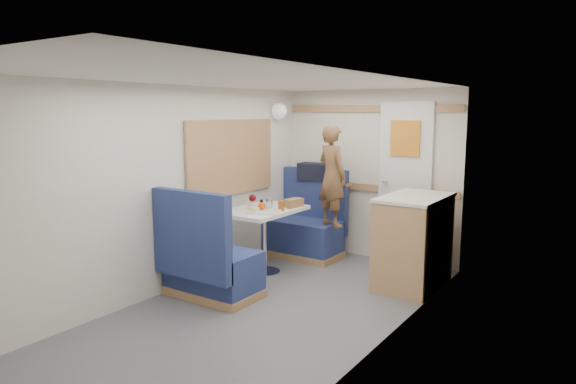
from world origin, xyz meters
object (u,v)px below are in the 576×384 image
Objects in this scene: wine_glass at (252,199)px; tumbler_right at (269,204)px; orange_fruit at (262,206)px; beer_glass at (281,206)px; bench_near at (209,267)px; person at (332,176)px; duffel_bag at (317,172)px; bread_loaf at (293,203)px; tumbler_left at (227,207)px; dinette_table at (263,223)px; pepper_grinder at (262,204)px; dome_light at (279,111)px; tray at (267,211)px; galley_counter at (413,240)px; salt_grinder at (249,205)px; cheese_block at (254,209)px; bench_far at (306,231)px.

wine_glass is 0.18m from tumbler_right.
orange_fruit is 0.74× the size of beer_glass.
bench_near is 1.02m from beer_glass.
bench_near is 0.91× the size of person.
duffel_bag is 2.03× the size of bread_loaf.
tumbler_left is at bearing -126.76° from wine_glass.
dinette_table is 0.39m from bread_loaf.
pepper_grinder is (-0.04, -1.09, -0.24)m from duffel_bag.
tumbler_right is 0.15m from pepper_grinder.
bread_loaf is at bearing 88.21° from person.
bread_loaf is at bearing -44.23° from dome_light.
dome_light reaches higher than bread_loaf.
bench_near is at bearing -99.49° from tray.
galley_counter is at bearing -25.56° from duffel_bag.
galley_counter is 10.05× the size of salt_grinder.
tumbler_left is at bearing -144.54° from tray.
orange_fruit reaches higher than salt_grinder.
bread_loaf is (0.13, 0.28, -0.01)m from tumbler_right.
dome_light is at bearing 114.65° from dinette_table.
galley_counter reaches higher than orange_fruit.
galley_counter reaches higher than wine_glass.
pepper_grinder is at bearing 77.81° from person.
galley_counter is at bearing 20.54° from dinette_table.
beer_glass is 0.25m from bread_loaf.
person is at bearing 74.59° from beer_glass.
beer_glass is at bearing 39.91° from tumbler_left.
duffel_bag is 4.22× the size of cheese_block.
salt_grinder is (-0.10, -1.23, -0.24)m from duffel_bag.
salt_grinder is at bearing 67.83° from tumbler_left.
dome_light is at bearing 118.94° from tumbler_right.
tray is 4.82× the size of orange_fruit.
bench_near is 1.01m from pepper_grinder.
beer_glass is (0.23, -1.11, -0.23)m from duffel_bag.
cheese_block is at bearing -119.70° from tray.
bread_loaf is (-0.21, -0.48, -0.26)m from person.
cheese_block is 1.15× the size of salt_grinder.
beer_glass reaches higher than bread_loaf.
beer_glass is (0.15, 0.15, -0.00)m from orange_fruit.
dome_light reaches higher than salt_grinder.
dome_light is at bearing 112.28° from cheese_block.
duffel_bag is 1.19× the size of tray.
wine_glass is at bearing 53.24° from tumbler_left.
bread_loaf is at bearing 91.96° from beer_glass.
bench_far is 1.01m from tumbler_right.
tray is 4.23× the size of pepper_grinder.
orange_fruit is at bearing -59.25° from dinette_table.
dome_light is 1.90× the size of cheese_block.
person is at bearing 70.60° from tray.
person is (0.42, 0.74, 0.46)m from dinette_table.
galley_counter is 11.89× the size of orange_fruit.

